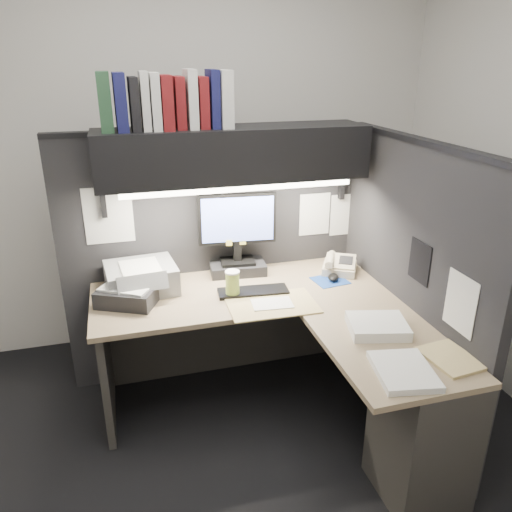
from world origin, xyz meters
name	(u,v)px	position (x,y,z in m)	size (l,w,h in m)	color
floor	(248,457)	(0.00, 0.00, 0.00)	(3.50, 3.50, 0.00)	black
wall_back	(193,158)	(0.00, 1.50, 1.35)	(3.50, 0.04, 2.70)	silver
wall_front	(466,469)	(0.00, -1.50, 1.35)	(3.50, 0.04, 2.70)	silver
partition_back	(215,258)	(0.03, 0.93, 0.80)	(1.90, 0.06, 1.60)	black
partition_right	(407,289)	(0.98, 0.18, 0.80)	(0.06, 1.50, 1.60)	black
desk	(325,376)	(0.43, 0.00, 0.44)	(1.70, 1.53, 0.73)	#8F735B
overhead_shelf	(234,154)	(0.12, 0.75, 1.50)	(1.55, 0.34, 0.30)	black
task_light_tube	(240,189)	(0.12, 0.61, 1.33)	(0.04, 0.04, 1.32)	white
monitor	(237,242)	(0.15, 0.81, 0.94)	(0.48, 0.24, 0.52)	black
keyboard	(253,291)	(0.17, 0.50, 0.74)	(0.41, 0.14, 0.02)	black
mousepad	(330,280)	(0.67, 0.54, 0.73)	(0.20, 0.18, 0.00)	navy
mouse	(333,277)	(0.69, 0.53, 0.75)	(0.06, 0.10, 0.04)	black
telephone	(339,266)	(0.78, 0.65, 0.77)	(0.20, 0.21, 0.08)	beige
coffee_cup	(233,285)	(0.04, 0.49, 0.80)	(0.08, 0.08, 0.15)	#B6C54F
printer	(141,278)	(-0.45, 0.72, 0.81)	(0.39, 0.34, 0.16)	gray
notebook_stack	(129,294)	(-0.53, 0.58, 0.78)	(0.31, 0.26, 0.09)	black
open_folder	(272,305)	(0.23, 0.32, 0.73)	(0.49, 0.32, 0.01)	tan
paper_stack_a	(377,326)	(0.65, -0.09, 0.76)	(0.28, 0.24, 0.05)	white
paper_stack_b	(404,371)	(0.58, -0.45, 0.75)	(0.24, 0.30, 0.03)	white
manila_stack	(450,358)	(0.85, -0.41, 0.74)	(0.21, 0.26, 0.01)	tan
binder_row	(167,101)	(-0.23, 0.75, 1.79)	(0.69, 0.25, 0.30)	#264C2F
pinned_papers	(292,233)	(0.42, 0.56, 1.05)	(1.76, 1.31, 0.51)	white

